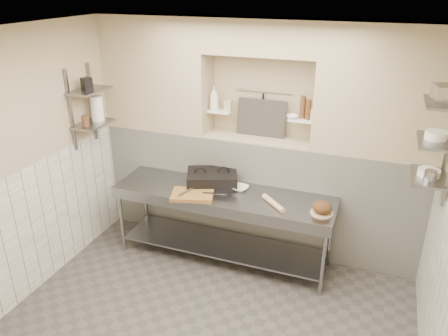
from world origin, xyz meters
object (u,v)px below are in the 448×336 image
at_px(rolling_pin, 273,203).
at_px(bottle_soap, 214,98).
at_px(bread_loaf, 322,207).
at_px(prep_table, 223,212).
at_px(bowl_alcove, 292,117).
at_px(panini_press, 212,178).
at_px(mixing_bowl, 240,188).
at_px(cutting_board, 193,195).
at_px(jug_left, 97,108).

distance_m(rolling_pin, bottle_soap, 1.47).
distance_m(rolling_pin, bread_loaf, 0.53).
relative_size(prep_table, rolling_pin, 6.69).
relative_size(prep_table, bowl_alcove, 20.06).
relative_size(panini_press, bowl_alcove, 5.46).
height_order(mixing_bowl, bread_loaf, bread_loaf).
bearing_deg(rolling_pin, bottle_soap, 145.74).
distance_m(prep_table, cutting_board, 0.45).
xyz_separation_m(panini_press, jug_left, (-1.39, -0.20, 0.78)).
relative_size(cutting_board, bowl_alcove, 3.64).
height_order(prep_table, bread_loaf, bread_loaf).
distance_m(panini_press, cutting_board, 0.39).
bearing_deg(bowl_alcove, prep_table, -140.13).
relative_size(panini_press, rolling_pin, 1.82).
distance_m(panini_press, jug_left, 1.61).
relative_size(panini_press, mixing_bowl, 3.59).
distance_m(rolling_pin, jug_left, 2.37).
bearing_deg(bowl_alcove, jug_left, -165.70).
relative_size(rolling_pin, jug_left, 1.30).
relative_size(rolling_pin, bottle_soap, 1.36).
xyz_separation_m(panini_press, bowl_alcove, (0.85, 0.37, 0.75)).
bearing_deg(bread_loaf, panini_press, 169.57).
bearing_deg(prep_table, bread_loaf, -4.00).
height_order(bread_loaf, jug_left, jug_left).
bearing_deg(panini_press, prep_table, -62.55).
bearing_deg(bottle_soap, panini_press, -72.84).
bearing_deg(panini_press, bowl_alcove, 1.29).
bearing_deg(mixing_bowl, bowl_alcove, 39.22).
bearing_deg(bowl_alcove, cutting_board, -141.59).
relative_size(bread_loaf, bowl_alcove, 1.62).
xyz_separation_m(mixing_bowl, bread_loaf, (0.99, -0.22, 0.05)).
bearing_deg(rolling_pin, prep_table, 172.03).
xyz_separation_m(rolling_pin, bread_loaf, (0.53, 0.01, 0.05)).
relative_size(mixing_bowl, bowl_alcove, 1.52).
distance_m(prep_table, bread_loaf, 1.20).
distance_m(cutting_board, mixing_bowl, 0.57).
height_order(bottle_soap, jug_left, bottle_soap).
xyz_separation_m(bowl_alcove, jug_left, (-2.24, -0.57, 0.03)).
distance_m(prep_table, panini_press, 0.43).
relative_size(bottle_soap, jug_left, 0.96).
distance_m(bread_loaf, bottle_soap, 1.83).
distance_m(bottle_soap, jug_left, 1.41).
relative_size(bread_loaf, jug_left, 0.70).
bearing_deg(prep_table, cutting_board, -145.08).
bearing_deg(jug_left, prep_table, 1.10).
xyz_separation_m(rolling_pin, jug_left, (-2.22, 0.06, 0.83)).
bearing_deg(bottle_soap, prep_table, -60.11).
relative_size(mixing_bowl, bottle_soap, 0.69).
height_order(prep_table, bottle_soap, bottle_soap).
bearing_deg(bowl_alcove, bottle_soap, 179.04).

